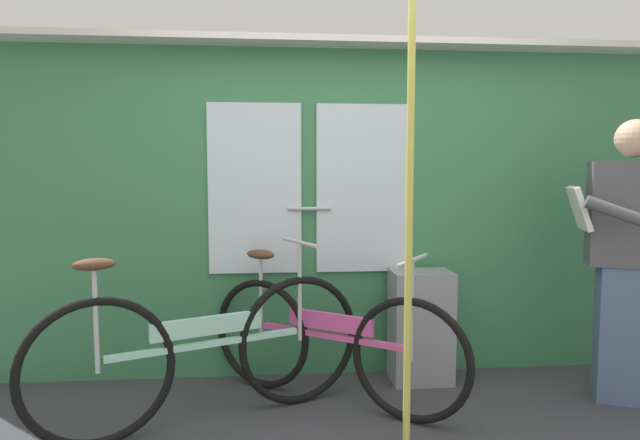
% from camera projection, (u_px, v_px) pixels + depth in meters
% --- Properties ---
extents(train_door_wall, '(5.06, 0.28, 2.19)m').
position_uv_depth(train_door_wall, '(337.00, 204.00, 3.60)').
color(train_door_wall, '#387A4C').
rests_on(train_door_wall, ground_plane).
extents(bicycle_near_door, '(1.72, 0.81, 0.96)m').
position_uv_depth(bicycle_near_door, '(206.00, 351.00, 2.89)').
color(bicycle_near_door, black).
rests_on(bicycle_near_door, ground_plane).
extents(bicycle_leaning_behind, '(1.40, 0.98, 0.90)m').
position_uv_depth(bicycle_leaning_behind, '(329.00, 342.00, 3.15)').
color(bicycle_leaning_behind, black).
rests_on(bicycle_leaning_behind, ground_plane).
extents(passenger_reading_newspaper, '(0.62, 0.56, 1.65)m').
position_uv_depth(passenger_reading_newspaper, '(628.00, 255.00, 3.15)').
color(passenger_reading_newspaper, slate).
rests_on(passenger_reading_newspaper, ground_plane).
extents(trash_bin_by_wall, '(0.38, 0.28, 0.72)m').
position_uv_depth(trash_bin_by_wall, '(421.00, 326.00, 3.50)').
color(trash_bin_by_wall, gray).
rests_on(trash_bin_by_wall, ground_plane).
extents(handrail_pole, '(0.04, 0.04, 2.15)m').
position_uv_depth(handrail_pole, '(409.00, 232.00, 2.53)').
color(handrail_pole, '#C6C14C').
rests_on(handrail_pole, ground_plane).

